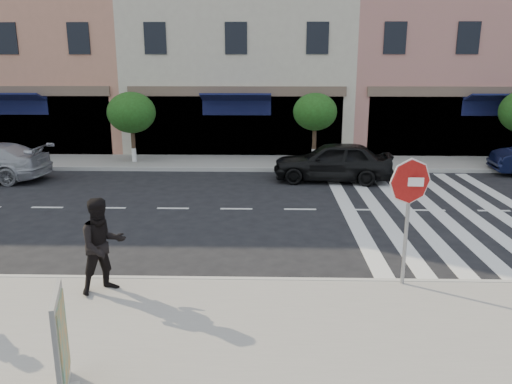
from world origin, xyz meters
name	(u,v)px	position (x,y,z in m)	size (l,w,h in m)	color
ground	(226,257)	(0.00, 0.00, 0.00)	(120.00, 120.00, 0.00)	black
sidewalk_near	(206,340)	(0.00, -3.75, 0.07)	(60.00, 4.50, 0.15)	gray
sidewalk_far	(246,163)	(0.00, 11.00, 0.07)	(60.00, 3.00, 0.15)	gray
building_west_mid	(46,13)	(-11.00, 17.00, 7.00)	(10.00, 9.00, 14.00)	tan
building_centre	(241,42)	(-0.50, 17.00, 5.50)	(11.00, 9.00, 11.00)	beige
building_east_mid	(468,22)	(11.50, 17.00, 6.50)	(13.00, 9.00, 13.00)	#AD6D66
street_tree_wb	(131,113)	(-5.00, 10.80, 2.31)	(2.10, 2.10, 3.06)	#473323
street_tree_c	(315,112)	(3.00, 10.80, 2.36)	(1.90, 1.90, 3.04)	#473323
stop_sign	(409,194)	(3.71, -1.67, 2.01)	(0.91, 0.12, 2.57)	gray
walker	(102,245)	(-2.15, -2.13, 1.09)	(0.91, 0.71, 1.87)	black
poster_board	(62,346)	(-1.70, -5.23, 0.86)	(0.42, 0.93, 1.47)	beige
car_far_mid	(333,161)	(3.46, 7.90, 0.77)	(1.81, 4.51, 1.54)	black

